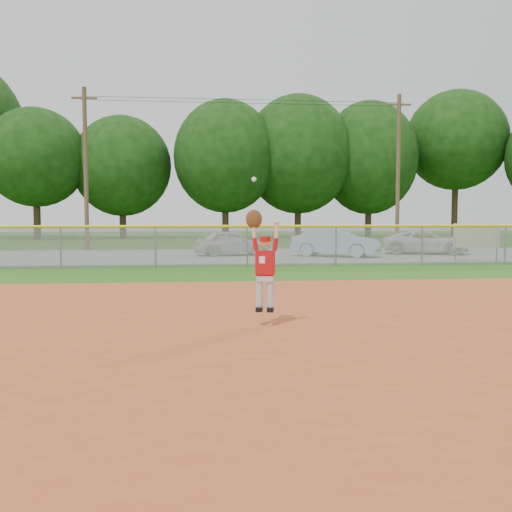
% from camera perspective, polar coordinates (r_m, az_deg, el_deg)
% --- Properties ---
extents(ground, '(120.00, 120.00, 0.00)m').
position_cam_1_polar(ground, '(11.16, 3.62, -5.65)').
color(ground, '#265413').
rests_on(ground, ground).
extents(clay_infield, '(24.00, 16.00, 0.04)m').
position_cam_1_polar(clay_infield, '(8.26, 7.10, -8.95)').
color(clay_infield, '#A6451E').
rests_on(clay_infield, ground).
extents(parking_strip, '(44.00, 10.00, 0.03)m').
position_cam_1_polar(parking_strip, '(26.97, -1.99, 0.06)').
color(parking_strip, gray).
rests_on(parking_strip, ground).
extents(car_white_a, '(3.68, 1.98, 1.19)m').
position_cam_1_polar(car_white_a, '(26.82, -2.53, 1.34)').
color(car_white_a, silver).
rests_on(car_white_a, parking_strip).
extents(car_blue, '(4.11, 3.08, 1.30)m').
position_cam_1_polar(car_blue, '(26.30, 7.99, 1.37)').
color(car_blue, '#97BDE1').
rests_on(car_blue, parking_strip).
extents(car_white_b, '(4.51, 3.09, 1.15)m').
position_cam_1_polar(car_white_b, '(29.07, 16.63, 1.34)').
color(car_white_b, silver).
rests_on(car_white_b, parking_strip).
extents(sponsor_sign, '(1.67, 0.66, 1.57)m').
position_cam_1_polar(sponsor_sign, '(24.78, 21.16, 1.81)').
color(sponsor_sign, gray).
rests_on(sponsor_sign, ground).
extents(outfield_fence, '(40.06, 0.10, 1.55)m').
position_cam_1_polar(outfield_fence, '(20.95, -0.88, 1.30)').
color(outfield_fence, gray).
rests_on(outfield_fence, ground).
extents(power_lines, '(19.40, 0.24, 9.00)m').
position_cam_1_polar(power_lines, '(33.09, -0.98, 8.87)').
color(power_lines, '#4C3823').
rests_on(power_lines, ground).
extents(tree_line, '(62.37, 13.00, 14.43)m').
position_cam_1_polar(tree_line, '(49.16, -2.64, 10.61)').
color(tree_line, '#422D1C').
rests_on(tree_line, ground).
extents(ballplayer, '(0.57, 0.30, 2.25)m').
position_cam_1_polar(ballplayer, '(9.52, 0.75, -0.51)').
color(ballplayer, silver).
rests_on(ballplayer, ground).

